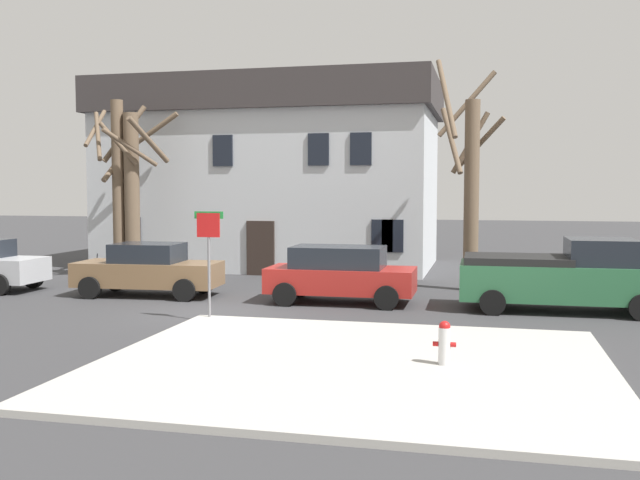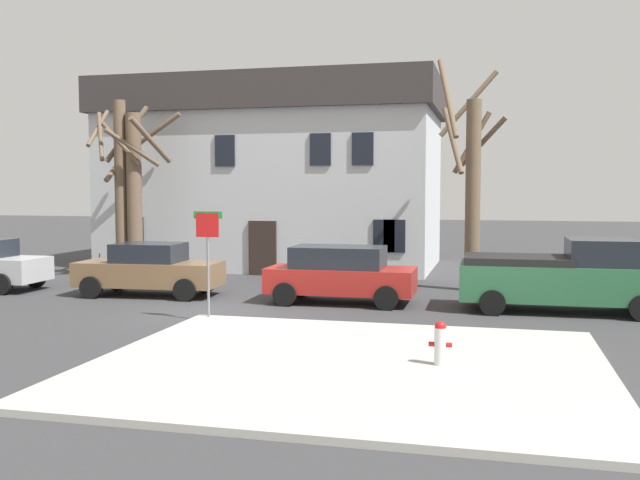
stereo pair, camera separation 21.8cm
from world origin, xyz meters
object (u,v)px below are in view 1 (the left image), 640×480
Objects in this scene: tree_bare_near at (117,183)px; bicycle_leaning at (103,272)px; tree_bare_far at (470,181)px; fire_hydrant at (444,342)px; building_main at (273,174)px; pickup_truck_green at (564,276)px; street_sign_pole at (209,245)px; car_red_wagon at (340,273)px; tree_bare_mid at (133,187)px; car_brown_sedan at (148,270)px.

bicycle_leaning is at bearing -90.63° from tree_bare_near.
fire_hydrant is at bearing -90.82° from tree_bare_far.
building_main is 2.60× the size of pickup_truck_green.
building_main is at bearing 100.03° from street_sign_pole.
car_red_wagon is 0.79× the size of pickup_truck_green.
building_main reaches higher than car_red_wagon.
tree_bare_mid is 2.35× the size of street_sign_pole.
building_main is 3.30× the size of car_red_wagon.
tree_bare_near reaches higher than street_sign_pole.
fire_hydrant is 15.96m from bicycle_leaning.
bicycle_leaning is at bearing 164.02° from car_red_wagon.
car_red_wagon is 7.93m from fire_hydrant.
pickup_truck_green is (11.12, -9.50, -3.02)m from building_main.
street_sign_pole is (2.32, -13.10, -2.05)m from building_main.
car_red_wagon is 1.55× the size of street_sign_pole.
pickup_truck_green is 3.19× the size of bicycle_leaning.
tree_bare_far is 9.44× the size of fire_hydrant.
car_brown_sedan is at bearing -159.36° from tree_bare_far.
bicycle_leaning is at bearing 170.31° from pickup_truck_green.
building_main reaches higher than street_sign_pole.
street_sign_pole is (-8.81, -3.60, 0.97)m from pickup_truck_green.
tree_bare_far is at bearing 20.64° from car_brown_sedan.
car_red_wagon is at bearing -134.38° from tree_bare_far.
pickup_truck_green is (12.29, 0.00, 0.14)m from car_brown_sedan.
pickup_truck_green is (2.63, -3.63, -2.62)m from tree_bare_far.
tree_bare_mid is at bearing 17.89° from tree_bare_near.
tree_bare_far is 1.69× the size of car_brown_sedan.
car_brown_sedan is (-9.65, -3.64, -2.77)m from tree_bare_far.
car_red_wagon is 2.51× the size of bicycle_leaning.
tree_bare_near is at bearing 179.40° from tree_bare_far.
car_red_wagon is at bearing -179.96° from pickup_truck_green.
bicycle_leaning is (-3.11, 2.63, -0.46)m from car_brown_sedan.
tree_bare_far is (8.49, -5.86, -0.40)m from building_main.
building_main is 8.86m from bicycle_leaning.
tree_bare_far is 1.78× the size of car_red_wagon.
tree_bare_far is at bearing 89.18° from fire_hydrant.
fire_hydrant is at bearing -111.28° from pickup_truck_green.
tree_bare_far reaches higher than pickup_truck_green.
pickup_truck_green is at bearing 0.01° from car_brown_sedan.
tree_bare_mid is 1.52× the size of car_red_wagon.
car_red_wagon is (8.66, -3.94, -2.53)m from tree_bare_mid.
pickup_truck_green is at bearing 22.23° from street_sign_pole.
bicycle_leaning is (-0.54, -1.31, -3.03)m from tree_bare_mid.
tree_bare_far is 5.20m from pickup_truck_green.
car_red_wagon is at bearing 54.02° from street_sign_pole.
car_red_wagon is (-3.56, -3.64, -2.72)m from tree_bare_far.
car_brown_sedan is (2.57, -3.94, -2.57)m from tree_bare_mid.
street_sign_pole is (-6.02, 3.56, 1.40)m from fire_hydrant.
building_main is 10.32m from tree_bare_far.
car_brown_sedan is 2.65× the size of bicycle_leaning.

